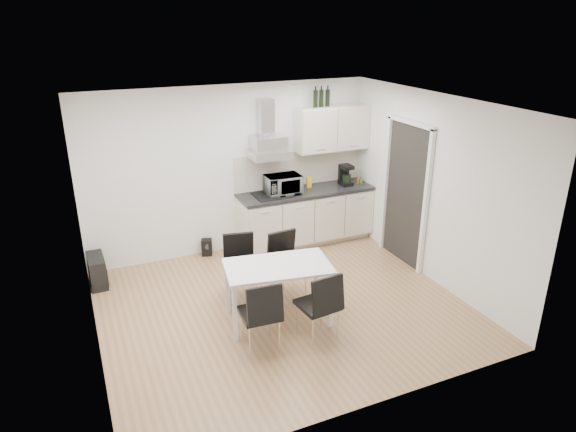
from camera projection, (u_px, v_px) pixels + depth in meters
name	position (u px, v px, depth m)	size (l,w,h in m)	color
ground	(282.00, 307.00, 6.66)	(4.50, 4.50, 0.00)	tan
wall_back	(231.00, 171.00, 7.88)	(4.50, 0.10, 2.60)	white
wall_front	(372.00, 289.00, 4.48)	(4.50, 0.10, 2.60)	white
wall_left	(83.00, 245.00, 5.33)	(0.10, 4.00, 2.60)	white
wall_right	(432.00, 190.00, 7.03)	(0.10, 4.00, 2.60)	white
ceiling	(281.00, 105.00, 5.70)	(4.50, 4.50, 0.00)	white
doorway	(405.00, 195.00, 7.57)	(0.08, 1.04, 2.10)	white
kitchenette	(307.00, 194.00, 8.28)	(2.22, 0.64, 2.52)	beige
dining_table	(278.00, 272.00, 6.15)	(1.35, 0.91, 0.75)	white
chair_far_left	(241.00, 269.00, 6.69)	(0.44, 0.50, 0.88)	black
chair_far_right	(288.00, 266.00, 6.77)	(0.44, 0.50, 0.88)	black
chair_near_left	(260.00, 314.00, 5.68)	(0.44, 0.50, 0.88)	black
chair_near_right	(318.00, 305.00, 5.86)	(0.44, 0.50, 0.88)	black
guitar_amp	(97.00, 271.00, 7.14)	(0.24, 0.52, 0.43)	black
floor_speaker	(207.00, 247.00, 8.05)	(0.16, 0.14, 0.26)	black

